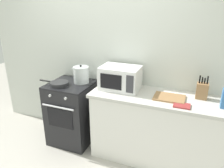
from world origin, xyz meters
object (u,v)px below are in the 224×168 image
object	(u,v)px
frying_pan	(59,84)
oven_mitt	(182,106)
stove	(72,112)
stock_pot	(81,75)
knife_block	(202,91)
microwave	(120,78)
cutting_board	(169,98)

from	to	relation	value
frying_pan	oven_mitt	bearing A→B (deg)	-1.40
stove	stock_pot	size ratio (longest dim) A/B	3.01
knife_block	microwave	bearing A→B (deg)	-176.44
frying_pan	microwave	distance (m)	0.85
cutting_board	oven_mitt	world-z (taller)	cutting_board
stove	frying_pan	xyz separation A→B (m)	(-0.10, -0.12, 0.48)
frying_pan	oven_mitt	xyz separation A→B (m)	(1.63, -0.04, -0.02)
knife_block	oven_mitt	size ratio (longest dim) A/B	1.58
stove	knife_block	xyz separation A→B (m)	(1.72, 0.14, 0.56)
cutting_board	knife_block	world-z (taller)	knife_block
stock_pot	oven_mitt	distance (m)	1.42
stove	oven_mitt	xyz separation A→B (m)	(1.53, -0.16, 0.47)
stove	frying_pan	bearing A→B (deg)	-130.36
stock_pot	cutting_board	bearing A→B (deg)	-4.42
microwave	oven_mitt	xyz separation A→B (m)	(0.81, -0.24, -0.14)
stock_pot	frying_pan	bearing A→B (deg)	-136.89
stove	cutting_board	bearing A→B (deg)	0.05
cutting_board	knife_block	size ratio (longest dim) A/B	1.26
cutting_board	microwave	bearing A→B (deg)	173.14
stove	microwave	distance (m)	0.95
stove	oven_mitt	size ratio (longest dim) A/B	5.11
frying_pan	cutting_board	size ratio (longest dim) A/B	1.25
microwave	oven_mitt	distance (m)	0.85
knife_block	oven_mitt	xyz separation A→B (m)	(-0.19, -0.30, -0.09)
microwave	oven_mitt	world-z (taller)	microwave
frying_pan	knife_block	xyz separation A→B (m)	(1.82, 0.26, 0.07)
stock_pot	knife_block	bearing A→B (deg)	1.59
knife_block	cutting_board	bearing A→B (deg)	-158.10
cutting_board	stove	bearing A→B (deg)	-179.95
frying_pan	microwave	size ratio (longest dim) A/B	0.90
frying_pan	oven_mitt	distance (m)	1.63
cutting_board	knife_block	bearing A→B (deg)	21.90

